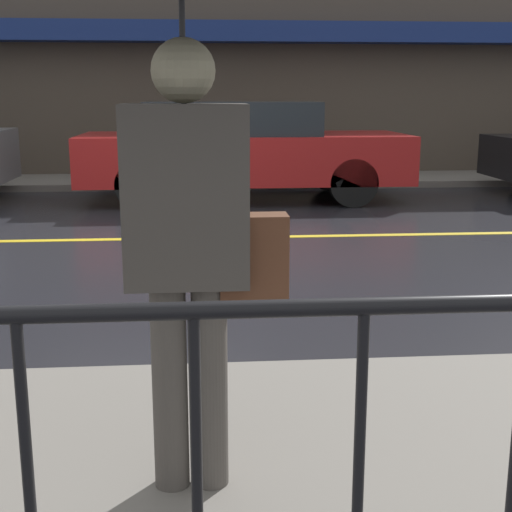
{
  "coord_description": "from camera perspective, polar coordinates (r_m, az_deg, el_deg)",
  "views": [
    {
      "loc": [
        0.51,
        -7.64,
        1.54
      ],
      "look_at": [
        0.96,
        -2.24,
        0.3
      ],
      "focal_mm": 50.0,
      "sensor_mm": 36.0,
      "label": 1
    }
  ],
  "objects": [
    {
      "name": "ground_plane",
      "position": [
        7.81,
        -8.43,
        1.35
      ],
      "size": [
        80.0,
        80.0,
        0.0
      ],
      "primitive_type": "plane",
      "color": "black"
    },
    {
      "name": "sidewalk_far",
      "position": [
        12.56,
        -7.1,
        5.96
      ],
      "size": [
        28.0,
        1.66,
        0.11
      ],
      "color": "slate",
      "rests_on": "ground_plane"
    },
    {
      "name": "building_storefront",
      "position": [
        13.45,
        -7.24,
        16.81
      ],
      "size": [
        28.0,
        0.85,
        4.97
      ],
      "color": "#4C4238",
      "rests_on": "ground_plane"
    },
    {
      "name": "lane_marking",
      "position": [
        7.81,
        -8.43,
        1.38
      ],
      "size": [
        25.2,
        0.12,
        0.01
      ],
      "color": "gold",
      "rests_on": "ground_plane"
    },
    {
      "name": "car_red",
      "position": [
        10.54,
        -1.22,
        8.53
      ],
      "size": [
        4.72,
        1.82,
        1.43
      ],
      "color": "maroon",
      "rests_on": "ground_plane"
    },
    {
      "name": "pedestrian",
      "position": [
        2.44,
        -5.77,
        16.83
      ],
      "size": [
        1.02,
        1.02,
        2.02
      ],
      "rotation": [
        0.0,
        0.0,
        3.14
      ],
      "color": "#4C4742",
      "rests_on": "sidewalk_near"
    }
  ]
}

